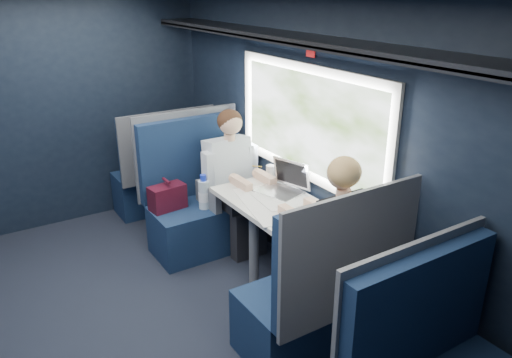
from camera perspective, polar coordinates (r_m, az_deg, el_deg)
ground at (r=3.94m, az=-11.58°, el=-15.69°), size 2.80×4.20×0.01m
room_shell at (r=3.28m, az=-13.11°, el=5.57°), size 3.00×4.40×2.40m
table at (r=3.99m, az=1.61°, el=-3.46°), size 0.62×1.00×0.74m
seat_bay_near at (r=4.70m, az=-6.36°, el=-2.84°), size 1.04×0.62×1.26m
seat_bay_far at (r=3.41m, az=7.35°, el=-13.21°), size 1.04×0.62×1.26m
seat_row_front at (r=5.49m, az=-10.52°, el=0.47°), size 1.04×0.51×1.16m
man at (r=4.55m, az=-2.57°, el=0.51°), size 0.53×0.56×1.32m
woman at (r=3.50m, az=9.05°, el=-6.34°), size 0.53×0.56×1.32m
papers at (r=3.92m, az=2.49°, el=-2.69°), size 0.66×0.83×0.01m
laptop at (r=4.11m, az=3.32°, el=-0.46°), size 0.36×0.42×0.27m
bottle_small at (r=4.29m, az=2.91°, el=0.77°), size 0.06×0.06×0.20m
cup at (r=4.43m, az=1.66°, el=0.94°), size 0.08×0.08×0.10m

